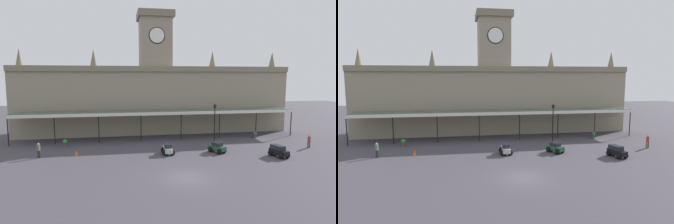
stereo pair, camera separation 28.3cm
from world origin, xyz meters
TOP-DOWN VIEW (x-y plane):
  - ground_plane at (0.00, 0.00)m, footprint 140.00×140.00m
  - station_building at (0.00, 21.74)m, footprint 42.22×6.29m
  - entrance_canopy at (0.00, 16.37)m, footprint 39.93×3.26m
  - car_black_estate at (11.76, 4.82)m, footprint 1.90×2.40m
  - car_green_sedan at (5.60, 7.71)m, footprint 2.10×2.25m
  - car_silver_sedan at (-0.28, 8.02)m, footprint 1.56×2.08m
  - pedestrian_crossing_forecourt at (17.77, 7.92)m, footprint 0.39×0.34m
  - pedestrian_near_entrance at (-14.59, 8.86)m, footprint 0.34×0.38m
  - victorian_lamppost at (6.66, 11.87)m, footprint 0.30×0.30m
  - traffic_cone at (-10.65, 9.20)m, footprint 0.40×0.40m
  - planter_forecourt_centre at (13.72, 14.38)m, footprint 0.60×0.60m
  - planter_by_canopy at (-12.67, 13.57)m, footprint 0.60×0.60m

SIDE VIEW (x-z plane):
  - ground_plane at x=0.00m, z-range 0.00..0.00m
  - traffic_cone at x=-10.65m, z-range 0.00..0.56m
  - planter_forecourt_centre at x=13.72m, z-range 0.01..0.97m
  - planter_by_canopy at x=-12.67m, z-range 0.01..0.97m
  - car_green_sedan at x=5.60m, z-range -0.09..1.10m
  - car_silver_sedan at x=-0.28m, z-range -0.09..1.10m
  - car_black_estate at x=11.76m, z-range -0.07..1.20m
  - pedestrian_crossing_forecourt at x=17.77m, z-range 0.07..1.74m
  - pedestrian_near_entrance at x=-14.59m, z-range 0.07..1.74m
  - victorian_lamppost at x=6.66m, z-range 0.62..6.01m
  - entrance_canopy at x=0.00m, z-range 1.90..6.00m
  - station_building at x=0.00m, z-range -3.45..15.34m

